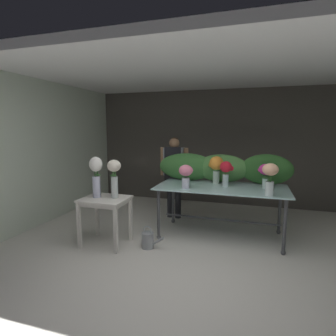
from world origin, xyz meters
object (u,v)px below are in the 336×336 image
display_table_glass (221,193)px  vase_magenta_freesia (266,172)px  florist (174,169)px  vase_crimson_lilies (226,171)px  vase_cream_lisianthus_tall (114,175)px  vase_white_roses_tall (96,174)px  side_table_white (105,205)px  watering_can (148,240)px  vase_rosy_roses (186,174)px  vase_sunset_dahlias (216,166)px  vase_peach_anemones (270,176)px

display_table_glass → vase_magenta_freesia: size_ratio=5.32×
florist → vase_crimson_lilies: florist is taller
display_table_glass → florist: 1.26m
vase_cream_lisianthus_tall → vase_magenta_freesia: bearing=21.1°
florist → vase_white_roses_tall: florist is taller
display_table_glass → vase_magenta_freesia: 0.77m
vase_white_roses_tall → vase_cream_lisianthus_tall: (0.28, 0.06, -0.00)m
side_table_white → vase_cream_lisianthus_tall: vase_cream_lisianthus_tall is taller
florist → vase_magenta_freesia: 1.80m
vase_white_roses_tall → watering_can: bearing=3.7°
display_table_glass → vase_rosy_roses: size_ratio=5.58×
florist → vase_rosy_roses: bearing=-64.3°
vase_rosy_roses → vase_cream_lisianthus_tall: bearing=-153.7°
side_table_white → vase_sunset_dahlias: vase_sunset_dahlias is taller
florist → vase_rosy_roses: florist is taller
vase_peach_anemones → side_table_white: bearing=-169.8°
vase_peach_anemones → vase_crimson_lilies: bearing=146.8°
vase_magenta_freesia → vase_white_roses_tall: size_ratio=0.63×
vase_crimson_lilies → side_table_white: bearing=-153.7°
florist → vase_cream_lisianthus_tall: size_ratio=2.75×
vase_crimson_lilies → vase_rosy_roses: (-0.59, -0.30, -0.03)m
florist → vase_cream_lisianthus_tall: (-0.51, -1.50, 0.11)m
display_table_glass → vase_crimson_lilies: size_ratio=5.00×
vase_peach_anemones → vase_rosy_roses: (-1.24, 0.12, -0.06)m
side_table_white → vase_cream_lisianthus_tall: bearing=23.0°
florist → watering_can: florist is taller
vase_peach_anemones → vase_white_roses_tall: size_ratio=0.74×
display_table_glass → vase_white_roses_tall: bearing=-155.0°
vase_white_roses_tall → florist: bearing=63.2°
vase_white_roses_tall → watering_can: 1.26m
vase_crimson_lilies → vase_white_roses_tall: bearing=-155.4°
vase_crimson_lilies → watering_can: bearing=-142.7°
side_table_white → vase_sunset_dahlias: bearing=34.5°
side_table_white → watering_can: bearing=4.6°
side_table_white → vase_sunset_dahlias: (1.53, 1.05, 0.51)m
display_table_glass → side_table_white: 1.85m
florist → vase_crimson_lilies: size_ratio=3.87×
vase_magenta_freesia → vase_white_roses_tall: bearing=-159.9°
display_table_glass → watering_can: size_ratio=5.89×
vase_crimson_lilies → vase_sunset_dahlias: size_ratio=0.88×
display_table_glass → watering_can: (-0.98, -0.78, -0.60)m
display_table_glass → vase_peach_anemones: size_ratio=4.53×
florist → vase_crimson_lilies: (1.07, -0.71, 0.12)m
vase_peach_anemones → vase_magenta_freesia: size_ratio=1.17×
vase_magenta_freesia → florist: bearing=158.6°
display_table_glass → vase_peach_anemones: 0.91m
florist → vase_white_roses_tall: bearing=-116.8°
vase_cream_lisianthus_tall → display_table_glass: bearing=27.2°
florist → vase_cream_lisianthus_tall: bearing=-108.7°
vase_rosy_roses → display_table_glass: bearing=28.8°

